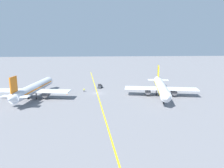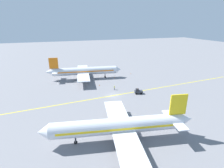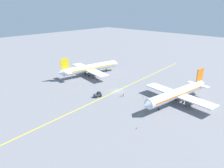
% 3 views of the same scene
% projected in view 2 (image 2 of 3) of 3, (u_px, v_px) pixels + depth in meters
% --- Properties ---
extents(ground_plane, '(400.00, 400.00, 0.00)m').
position_uv_depth(ground_plane, '(113.00, 96.00, 64.94)').
color(ground_plane, slate).
extents(apron_yellow_centreline, '(9.08, 119.71, 0.01)m').
position_uv_depth(apron_yellow_centreline, '(113.00, 96.00, 64.94)').
color(apron_yellow_centreline, yellow).
rests_on(apron_yellow_centreline, ground).
extents(airplane_at_gate, '(28.48, 35.41, 10.60)m').
position_uv_depth(airplane_at_gate, '(120.00, 126.00, 39.49)').
color(airplane_at_gate, silver).
rests_on(airplane_at_gate, ground).
extents(airplane_adjacent_stand, '(28.46, 35.49, 10.60)m').
position_uv_depth(airplane_adjacent_stand, '(84.00, 71.00, 83.01)').
color(airplane_adjacent_stand, silver).
rests_on(airplane_adjacent_stand, ground).
extents(baggage_tug_dark, '(2.37, 3.29, 2.11)m').
position_uv_depth(baggage_tug_dark, '(138.00, 91.00, 66.43)').
color(baggage_tug_dark, '#333842').
rests_on(baggage_tug_dark, ground).
extents(ground_crew_worker, '(0.48, 0.39, 1.68)m').
position_uv_depth(ground_crew_worker, '(114.00, 88.00, 70.32)').
color(ground_crew_worker, '#23232D').
rests_on(ground_crew_worker, ground).
extents(traffic_cone_near_nose, '(0.32, 0.32, 0.55)m').
position_uv_depth(traffic_cone_near_nose, '(131.00, 73.00, 91.74)').
color(traffic_cone_near_nose, orange).
rests_on(traffic_cone_near_nose, ground).
extents(traffic_cone_mid_apron, '(0.32, 0.32, 0.55)m').
position_uv_depth(traffic_cone_mid_apron, '(115.00, 78.00, 84.91)').
color(traffic_cone_mid_apron, orange).
rests_on(traffic_cone_mid_apron, ground).
extents(traffic_cone_by_wingtip, '(0.32, 0.32, 0.55)m').
position_uv_depth(traffic_cone_by_wingtip, '(99.00, 85.00, 75.03)').
color(traffic_cone_by_wingtip, orange).
rests_on(traffic_cone_by_wingtip, ground).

